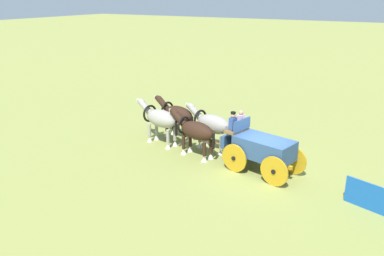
{
  "coord_description": "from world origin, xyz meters",
  "views": [
    {
      "loc": [
        -5.53,
        16.08,
        7.92
      ],
      "look_at": [
        4.3,
        -0.84,
        1.2
      ],
      "focal_mm": 36.84,
      "sensor_mm": 36.0,
      "label": 1
    }
  ],
  "objects_px": {
    "draft_horse_rear_off": "(212,124)",
    "show_wagon": "(261,148)",
    "draft_horse_lead_off": "(177,115)",
    "draft_horse_rear_near": "(195,131)",
    "draft_horse_lead_near": "(160,119)"
  },
  "relations": [
    {
      "from": "draft_horse_rear_off",
      "to": "show_wagon",
      "type": "bearing_deg",
      "value": 156.83
    },
    {
      "from": "show_wagon",
      "to": "draft_horse_lead_off",
      "type": "height_order",
      "value": "show_wagon"
    },
    {
      "from": "draft_horse_rear_near",
      "to": "draft_horse_lead_near",
      "type": "relative_size",
      "value": 0.97
    },
    {
      "from": "show_wagon",
      "to": "draft_horse_rear_near",
      "type": "height_order",
      "value": "show_wagon"
    },
    {
      "from": "draft_horse_rear_off",
      "to": "draft_horse_lead_off",
      "type": "bearing_deg",
      "value": -12.59
    },
    {
      "from": "draft_horse_rear_near",
      "to": "draft_horse_lead_off",
      "type": "distance_m",
      "value": 2.9
    },
    {
      "from": "show_wagon",
      "to": "draft_horse_lead_off",
      "type": "distance_m",
      "value": 6.13
    },
    {
      "from": "draft_horse_rear_near",
      "to": "draft_horse_rear_off",
      "type": "bearing_deg",
      "value": -103.09
    },
    {
      "from": "draft_horse_rear_off",
      "to": "draft_horse_lead_off",
      "type": "relative_size",
      "value": 1.03
    },
    {
      "from": "show_wagon",
      "to": "draft_horse_rear_near",
      "type": "distance_m",
      "value": 3.56
    },
    {
      "from": "draft_horse_rear_off",
      "to": "draft_horse_lead_off",
      "type": "distance_m",
      "value": 2.6
    },
    {
      "from": "show_wagon",
      "to": "draft_horse_rear_off",
      "type": "height_order",
      "value": "show_wagon"
    },
    {
      "from": "show_wagon",
      "to": "draft_horse_lead_off",
      "type": "relative_size",
      "value": 1.9
    },
    {
      "from": "show_wagon",
      "to": "draft_horse_lead_near",
      "type": "distance_m",
      "value": 6.12
    },
    {
      "from": "show_wagon",
      "to": "draft_horse_lead_near",
      "type": "relative_size",
      "value": 1.83
    }
  ]
}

